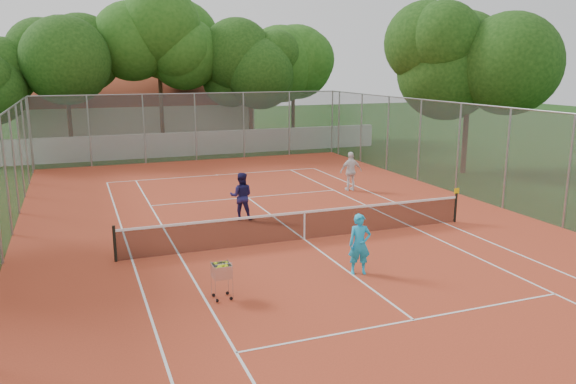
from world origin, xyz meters
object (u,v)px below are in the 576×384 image
object	(u,v)px
player_near	(360,244)
tennis_net	(304,225)
clubhouse	(138,110)
ball_hopper	(222,280)
player_far_left	(241,196)
player_far_right	(351,171)

from	to	relation	value
player_near	tennis_net	bearing A→B (deg)	109.23
clubhouse	ball_hopper	world-z (taller)	clubhouse
ball_hopper	tennis_net	bearing A→B (deg)	39.01
player_far_left	player_far_right	xyz separation A→B (m)	(6.05, 3.00, 0.01)
player_far_left	tennis_net	bearing A→B (deg)	131.73
clubhouse	tennis_net	bearing A→B (deg)	-86.05
player_far_left	ball_hopper	bearing A→B (deg)	90.43
player_far_right	tennis_net	bearing A→B (deg)	54.50
player_near	player_far_right	world-z (taller)	player_far_right
clubhouse	player_far_right	size ratio (longest dim) A/B	9.23
player_far_left	ball_hopper	size ratio (longest dim) A/B	1.81
player_near	player_far_right	xyz separation A→B (m)	(4.61, 9.51, 0.05)
tennis_net	player_near	size ratio (longest dim) A/B	7.10
tennis_net	player_far_left	size ratio (longest dim) A/B	6.74
tennis_net	player_far_left	distance (m)	3.38
tennis_net	clubhouse	xyz separation A→B (m)	(-2.00, 29.00, 1.69)
tennis_net	ball_hopper	bearing A→B (deg)	-134.94
clubhouse	player_near	xyz separation A→B (m)	(2.22, -32.38, -1.34)
tennis_net	player_far_left	world-z (taller)	player_far_left
player_near	player_far_left	distance (m)	6.66
clubhouse	ball_hopper	size ratio (longest dim) A/B	16.86
clubhouse	player_near	size ratio (longest dim) A/B	9.81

